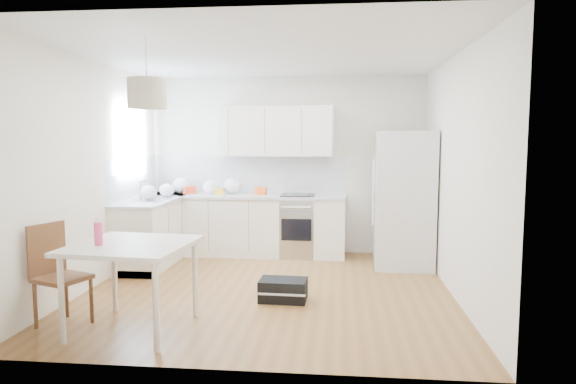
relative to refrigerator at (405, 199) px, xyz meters
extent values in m
plane|color=brown|center=(-1.72, -1.37, -0.93)|extent=(4.20, 4.20, 0.00)
plane|color=white|center=(-1.72, -1.37, 1.77)|extent=(4.20, 4.20, 0.00)
plane|color=white|center=(-1.72, 0.73, 0.42)|extent=(4.20, 0.00, 4.20)
plane|color=white|center=(-3.82, -1.37, 0.42)|extent=(0.00, 4.20, 4.20)
plane|color=white|center=(0.38, -1.37, 0.42)|extent=(0.00, 4.20, 4.20)
cube|color=#BFE0F9|center=(-3.81, -0.22, 0.82)|extent=(0.02, 1.00, 1.00)
cube|color=white|center=(-2.32, 0.43, -0.49)|extent=(3.00, 0.60, 0.88)
cube|color=white|center=(-3.52, -0.17, -0.49)|extent=(0.60, 1.80, 0.88)
cube|color=#B7BABC|center=(-2.32, 0.43, -0.03)|extent=(3.02, 0.64, 0.04)
cube|color=#B7BABC|center=(-3.52, -0.17, -0.03)|extent=(0.64, 1.82, 0.04)
cube|color=white|center=(-2.32, 0.72, 0.28)|extent=(3.00, 0.01, 0.58)
cube|color=white|center=(-3.81, -0.17, 0.28)|extent=(0.01, 1.80, 0.58)
cube|color=white|center=(-1.87, 0.57, 0.94)|extent=(1.70, 0.32, 0.75)
cube|color=beige|center=(-2.79, -2.73, -0.14)|extent=(1.12, 1.12, 0.04)
cylinder|color=white|center=(-3.26, -3.12, -0.55)|extent=(0.05, 0.05, 0.77)
cylinder|color=white|center=(-2.40, -3.20, -0.55)|extent=(0.05, 0.05, 0.77)
cylinder|color=white|center=(-3.18, -2.26, -0.55)|extent=(0.05, 0.05, 0.77)
cylinder|color=white|center=(-2.32, -2.34, -0.55)|extent=(0.05, 0.05, 0.77)
cylinder|color=#E74071|center=(-3.05, -2.83, 0.01)|extent=(0.08, 0.08, 0.25)
cube|color=black|center=(-1.50, -1.74, -0.81)|extent=(0.52, 0.35, 0.24)
cylinder|color=#BFB493|center=(-2.68, -2.53, 1.25)|extent=(0.38, 0.38, 0.28)
ellipsoid|color=white|center=(-3.33, 0.51, 0.11)|extent=(0.28, 0.24, 0.25)
ellipsoid|color=white|center=(-2.85, 0.43, 0.09)|extent=(0.24, 0.20, 0.21)
ellipsoid|color=white|center=(-2.53, 0.51, 0.11)|extent=(0.27, 0.23, 0.25)
ellipsoid|color=white|center=(-3.41, 0.06, 0.08)|extent=(0.21, 0.18, 0.19)
ellipsoid|color=white|center=(-3.53, -0.36, 0.09)|extent=(0.22, 0.19, 0.20)
cube|color=#D54C12|center=(-2.09, 0.48, 0.04)|extent=(0.17, 0.12, 0.11)
cube|color=gold|center=(-2.72, 0.41, 0.04)|extent=(0.16, 0.11, 0.10)
cube|color=red|center=(-3.19, 0.46, 0.05)|extent=(0.20, 0.20, 0.12)
camera|label=1|loc=(-0.91, -7.17, 0.84)|focal=32.00mm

